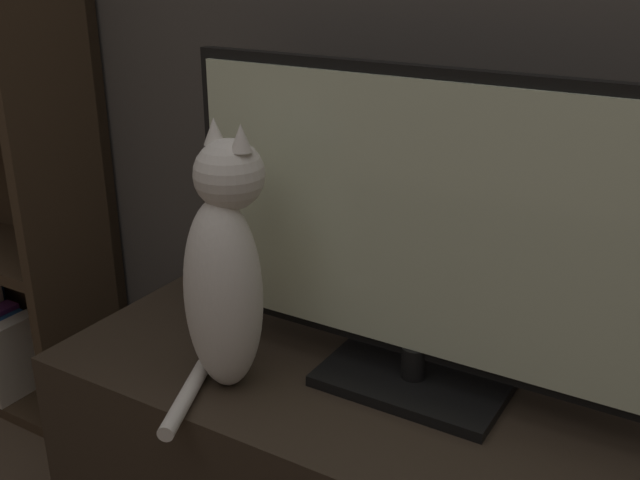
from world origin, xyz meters
TOP-DOWN VIEW (x-y plane):
  - tv at (-0.06, 0.99)m, footprint 0.88×0.20m
  - cat at (-0.35, 0.84)m, footprint 0.17×0.29m

SIDE VIEW (x-z plane):
  - cat at x=-0.35m, z-range 0.42..0.90m
  - tv at x=-0.06m, z-range 0.45..1.02m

